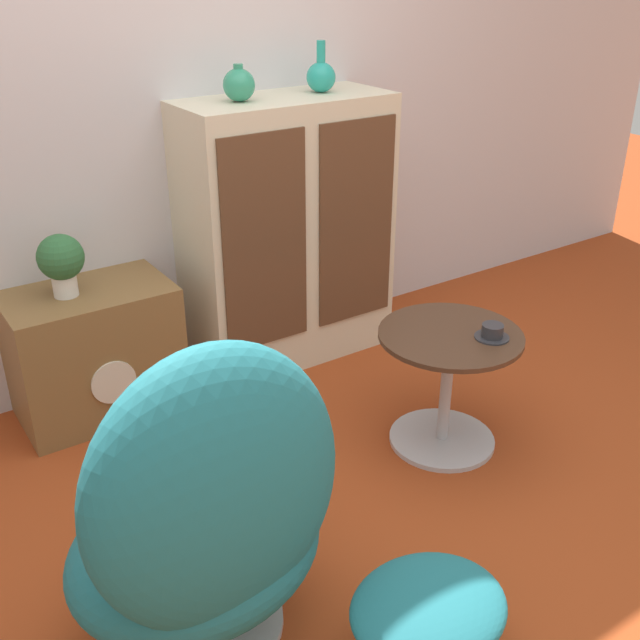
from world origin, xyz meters
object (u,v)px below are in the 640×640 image
ottoman (428,614)px  vase_leftmost (239,85)px  egg_chair (208,518)px  sideboard (288,233)px  coffee_table (447,379)px  potted_plant (61,261)px  teacup (492,333)px  tv_console (95,352)px  vase_inner_left (321,76)px

ottoman → vase_leftmost: size_ratio=3.00×
egg_chair → ottoman: (0.42, -0.38, -0.24)m
sideboard → coffee_table: size_ratio=2.24×
coffee_table → potted_plant: size_ratio=2.16×
ottoman → vase_leftmost: (0.43, 1.70, 1.06)m
egg_chair → potted_plant: (0.07, 1.32, 0.25)m
potted_plant → teacup: 1.61m
tv_console → potted_plant: 0.42m
sideboard → ottoman: sideboard is taller
vase_inner_left → ottoman: bearing=-115.7°
tv_console → vase_inner_left: vase_inner_left is taller
sideboard → teacup: (0.19, -1.07, -0.10)m
sideboard → vase_leftmost: 0.69m
sideboard → egg_chair: (-1.06, -1.31, -0.16)m
egg_chair → vase_inner_left: (1.24, 1.32, 0.82)m
potted_plant → teacup: size_ratio=1.96×
tv_console → ottoman: tv_console is taller
sideboard → coffee_table: bearing=-84.3°
coffee_table → teacup: 0.26m
egg_chair → potted_plant: size_ratio=3.87×
coffee_table → potted_plant: 1.51m
vase_leftmost → potted_plant: bearing=179.9°
tv_console → egg_chair: size_ratio=0.67×
potted_plant → egg_chair: bearing=-92.9°
sideboard → coffee_table: sideboard is taller
egg_chair → teacup: egg_chair is taller
sideboard → teacup: 1.09m
sideboard → vase_leftmost: size_ratio=8.24×
vase_inner_left → potted_plant: vase_inner_left is taller
sideboard → ottoman: (-0.64, -1.70, -0.41)m
tv_console → vase_leftmost: bearing=-0.1°
sideboard → potted_plant: 0.99m
egg_chair → vase_inner_left: size_ratio=4.55×
vase_leftmost → teacup: 1.37m
vase_leftmost → potted_plant: vase_leftmost is taller
sideboard → vase_leftmost: bearing=178.9°
egg_chair → coffee_table: size_ratio=1.79×
vase_leftmost → vase_inner_left: (0.39, 0.00, 0.00)m
tv_console → vase_inner_left: (1.10, -0.00, 0.98)m
sideboard → teacup: bearing=-79.9°
egg_chair → ottoman: bearing=-42.4°
coffee_table → tv_console: bearing=136.3°
teacup → egg_chair: bearing=-169.0°
ottoman → potted_plant: potted_plant is taller
coffee_table → vase_leftmost: size_ratio=3.68×
sideboard → tv_console: size_ratio=1.86×
sideboard → vase_inner_left: 0.68m
tv_console → potted_plant: (-0.07, 0.00, 0.41)m
tv_console → egg_chair: (-0.14, -1.32, 0.16)m
tv_console → teacup: 1.56m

